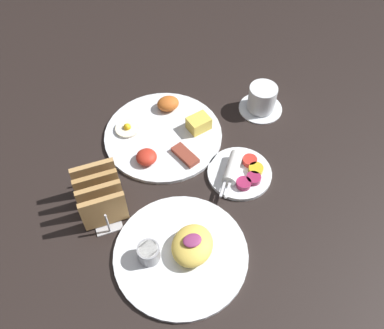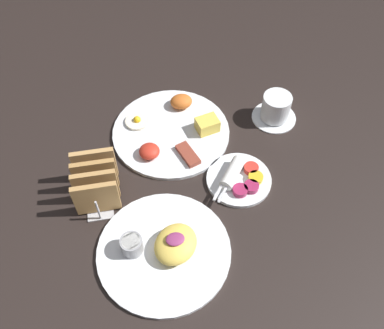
% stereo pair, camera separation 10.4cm
% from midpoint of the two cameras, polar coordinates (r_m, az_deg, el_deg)
% --- Properties ---
extents(ground_plane, '(3.00, 3.00, 0.00)m').
position_cam_midpoint_polar(ground_plane, '(1.03, -6.63, -4.13)').
color(ground_plane, black).
extents(plate_breakfast, '(0.31, 0.31, 0.05)m').
position_cam_midpoint_polar(plate_breakfast, '(1.13, -6.32, 4.01)').
color(plate_breakfast, white).
rests_on(plate_breakfast, ground_plane).
extents(plate_condiments, '(0.16, 0.16, 0.04)m').
position_cam_midpoint_polar(plate_condiments, '(1.05, 3.59, -1.16)').
color(plate_condiments, white).
rests_on(plate_condiments, ground_plane).
extents(plate_foreground, '(0.29, 0.29, 0.06)m').
position_cam_midpoint_polar(plate_foreground, '(0.94, -4.64, -11.74)').
color(plate_foreground, white).
rests_on(plate_foreground, ground_plane).
extents(toast_rack, '(0.10, 0.15, 0.10)m').
position_cam_midpoint_polar(toast_rack, '(1.00, -15.12, -4.19)').
color(toast_rack, '#B7B7BC').
rests_on(toast_rack, ground_plane).
extents(coffee_cup, '(0.12, 0.12, 0.08)m').
position_cam_midpoint_polar(coffee_cup, '(1.18, 6.83, 8.45)').
color(coffee_cup, white).
rests_on(coffee_cup, ground_plane).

